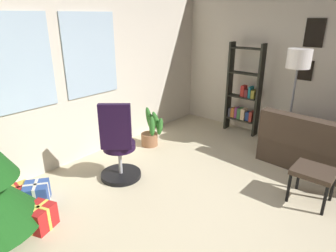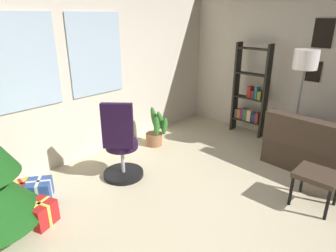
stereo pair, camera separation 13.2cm
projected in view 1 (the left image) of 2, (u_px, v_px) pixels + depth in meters
The scene contains 11 objects.
ground_plane at pixel (246, 231), 3.15m from camera, with size 5.37×5.50×0.10m, color beige.
wall_back_with_windows at pixel (81, 65), 4.30m from camera, with size 5.37×0.12×2.87m.
wall_right_with_frames at pixel (335, 63), 4.56m from camera, with size 0.12×5.50×2.87m.
footstool at pixel (313, 174), 3.45m from camera, with size 0.42×0.46×0.44m.
gift_box_red at pixel (40, 217), 3.09m from camera, with size 0.35×0.33×0.27m.
gift_box_gold at pixel (20, 195), 3.51m from camera, with size 0.28×0.30×0.23m.
gift_box_blue at pixel (37, 193), 3.52m from camera, with size 0.38×0.38×0.25m.
office_chair at pixel (119, 150), 3.90m from camera, with size 0.59×0.58×1.12m.
bookshelf at pixel (244, 95), 5.45m from camera, with size 0.18×0.64×1.68m.
floor_lamp at pixel (298, 67), 4.31m from camera, with size 0.35×0.35×1.68m.
potted_plant at pixel (152, 131), 5.05m from camera, with size 0.36×0.44×0.66m.
Camera 1 is at (-2.48, -1.00, 2.14)m, focal length 31.19 mm.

